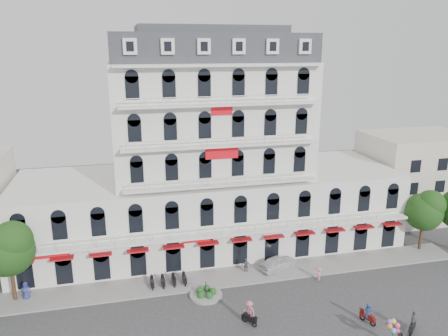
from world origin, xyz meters
TOP-DOWN VIEW (x-y plane):
  - ground at (0.00, 0.00)m, footprint 120.00×120.00m
  - sidewalk at (0.00, 9.00)m, footprint 53.00×4.00m
  - main_building at (0.00, 18.00)m, footprint 45.00×15.00m
  - flank_building_east at (30.00, 20.00)m, footprint 14.00×10.00m
  - traffic_island at (-3.00, 6.00)m, footprint 3.20×3.20m
  - parked_scooter_row at (-6.35, 8.80)m, footprint 4.40×1.80m
  - tree_west_inner at (-20.95, 9.48)m, footprint 4.76×4.76m
  - tree_east_inner at (24.05, 9.98)m, footprint 4.40×4.37m
  - parked_car at (5.74, 9.50)m, footprint 4.82×3.46m
  - rider_east at (10.09, -1.52)m, footprint 0.92×1.61m
  - rider_northeast at (13.07, -3.64)m, footprint 1.34×1.28m
  - rider_center at (-0.16, 0.73)m, footprint 1.25×1.46m
  - pedestrian_left at (-20.00, 9.50)m, footprint 1.04×0.82m
  - pedestrian_mid at (2.11, 9.50)m, footprint 1.08×0.69m
  - pedestrian_right at (9.05, 6.21)m, footprint 1.12×0.93m
  - pedestrian_far at (-20.00, 9.50)m, footprint 0.65×0.72m
  - balloon_vendor at (10.49, -5.13)m, footprint 1.53×1.39m

SIDE VIEW (x-z plane):
  - ground at x=0.00m, z-range 0.00..0.00m
  - parked_scooter_row at x=-6.35m, z-range -0.55..0.55m
  - sidewalk at x=0.00m, z-range 0.00..0.16m
  - traffic_island at x=-3.00m, z-range -0.54..1.06m
  - pedestrian_right at x=9.05m, z-range 0.00..1.51m
  - parked_car at x=5.74m, z-range 0.00..1.53m
  - pedestrian_far at x=-20.00m, z-range 0.00..1.66m
  - pedestrian_mid at x=2.11m, z-range 0.00..1.71m
  - pedestrian_left at x=-20.00m, z-range 0.00..1.87m
  - rider_east at x=10.09m, z-range -0.04..1.91m
  - rider_northeast at x=13.07m, z-range -0.03..2.08m
  - rider_center at x=-0.16m, z-range 0.08..2.39m
  - balloon_vendor at x=10.49m, z-range 0.03..2.48m
  - tree_east_inner at x=24.05m, z-range 1.43..9.00m
  - tree_west_inner at x=-20.95m, z-range 1.56..9.81m
  - flank_building_east at x=30.00m, z-range 0.00..12.00m
  - main_building at x=0.00m, z-range -2.94..22.86m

